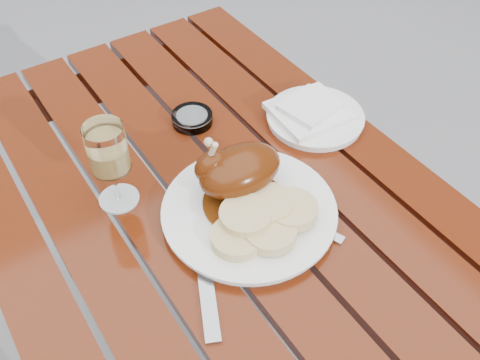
% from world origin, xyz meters
% --- Properties ---
extents(table, '(0.80, 1.20, 0.75)m').
position_xyz_m(table, '(0.00, 0.00, 0.38)').
color(table, '#64240B').
rests_on(table, ground).
extents(dinner_plate, '(0.38, 0.38, 0.02)m').
position_xyz_m(dinner_plate, '(0.03, -0.08, 0.76)').
color(dinner_plate, white).
rests_on(dinner_plate, table).
extents(roast_duck, '(0.17, 0.17, 0.12)m').
position_xyz_m(roast_duck, '(0.04, -0.03, 0.81)').
color(roast_duck, '#532409').
rests_on(roast_duck, dinner_plate).
extents(bread_dumplings, '(0.20, 0.14, 0.04)m').
position_xyz_m(bread_dumplings, '(0.03, -0.13, 0.79)').
color(bread_dumplings, '#D4BA81').
rests_on(bread_dumplings, dinner_plate).
extents(wine_glass, '(0.10, 0.10, 0.18)m').
position_xyz_m(wine_glass, '(-0.15, 0.08, 0.84)').
color(wine_glass, '#D6B461').
rests_on(wine_glass, table).
extents(side_plate, '(0.27, 0.27, 0.02)m').
position_xyz_m(side_plate, '(0.31, 0.06, 0.76)').
color(side_plate, white).
rests_on(side_plate, table).
extents(napkin, '(0.16, 0.15, 0.01)m').
position_xyz_m(napkin, '(0.30, 0.07, 0.77)').
color(napkin, white).
rests_on(napkin, side_plate).
extents(ashtray, '(0.11, 0.11, 0.02)m').
position_xyz_m(ashtray, '(0.08, 0.20, 0.76)').
color(ashtray, '#B2B7BC').
rests_on(ashtray, table).
extents(fork, '(0.11, 0.19, 0.01)m').
position_xyz_m(fork, '(-0.11, -0.17, 0.75)').
color(fork, gray).
rests_on(fork, table).
extents(knife, '(0.09, 0.18, 0.01)m').
position_xyz_m(knife, '(0.10, -0.14, 0.75)').
color(knife, gray).
rests_on(knife, table).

